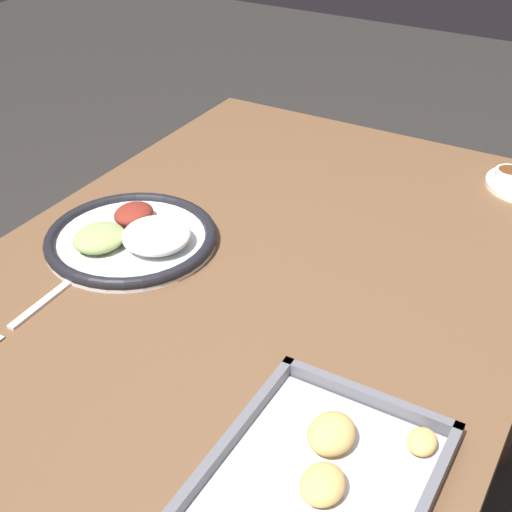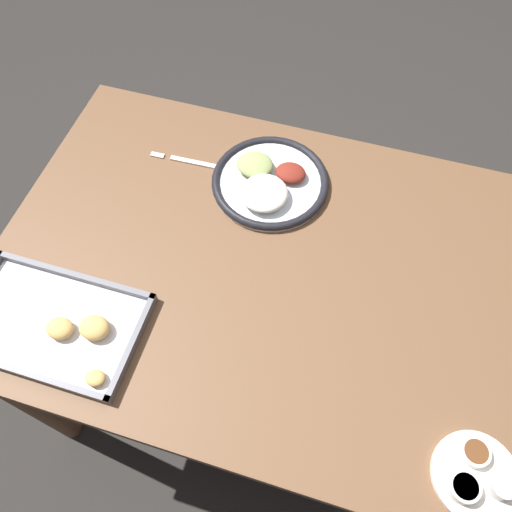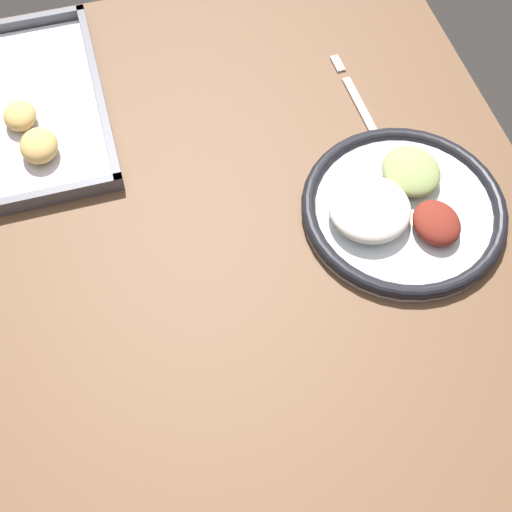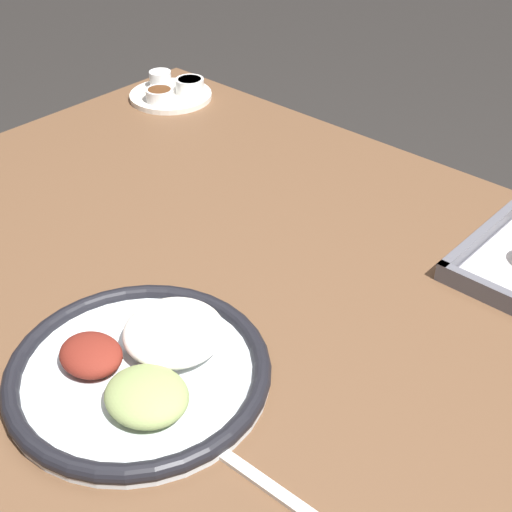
{
  "view_description": "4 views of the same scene",
  "coord_description": "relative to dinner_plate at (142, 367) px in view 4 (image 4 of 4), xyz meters",
  "views": [
    {
      "loc": [
        0.79,
        0.45,
        1.4
      ],
      "look_at": [
        0.01,
        0.0,
        0.8
      ],
      "focal_mm": 50.0,
      "sensor_mm": 36.0,
      "label": 1
    },
    {
      "loc": [
        -0.14,
        0.51,
        1.72
      ],
      "look_at": [
        0.01,
        0.0,
        0.8
      ],
      "focal_mm": 35.0,
      "sensor_mm": 36.0,
      "label": 2
    },
    {
      "loc": [
        -0.44,
        0.13,
        1.57
      ],
      "look_at": [
        0.01,
        0.0,
        0.8
      ],
      "focal_mm": 50.0,
      "sensor_mm": 36.0,
      "label": 3
    },
    {
      "loc": [
        0.49,
        -0.53,
        1.31
      ],
      "look_at": [
        0.01,
        0.0,
        0.8
      ],
      "focal_mm": 50.0,
      "sensor_mm": 36.0,
      "label": 4
    }
  ],
  "objects": [
    {
      "name": "dining_table",
      "position": [
        -0.04,
        0.21,
        -0.13
      ],
      "size": [
        1.17,
        0.83,
        0.77
      ],
      "color": "brown",
      "rests_on": "ground_plane"
    },
    {
      "name": "dinner_plate",
      "position": [
        0.0,
        0.0,
        0.0
      ],
      "size": [
        0.28,
        0.28,
        0.05
      ],
      "color": "silver",
      "rests_on": "dining_table"
    },
    {
      "name": "fork",
      "position": [
        0.19,
        -0.02,
        -0.01
      ],
      "size": [
        0.22,
        0.02,
        0.0
      ],
      "rotation": [
        0.0,
        0.0,
        0.03
      ],
      "color": "silver",
      "rests_on": "dining_table"
    },
    {
      "name": "saucer_plate",
      "position": [
        -0.52,
        0.52,
        -0.0
      ],
      "size": [
        0.15,
        0.15,
        0.04
      ],
      "color": "white",
      "rests_on": "dining_table"
    }
  ]
}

